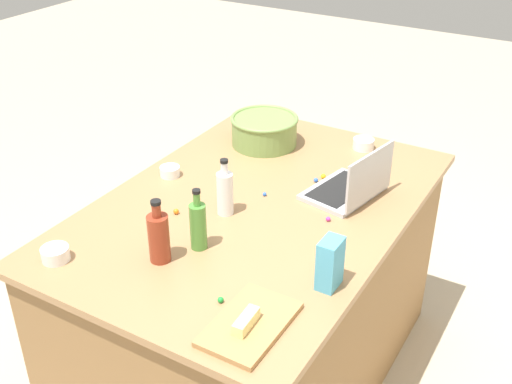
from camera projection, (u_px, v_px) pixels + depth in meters
The scene contains 20 objects.
ground_plane at pixel (256, 373), 2.89m from camera, with size 12.00×12.00×0.00m, color #B7A88E.
island_counter at pixel (256, 295), 2.67m from camera, with size 1.62×1.10×0.90m.
laptop at pixel (351, 187), 2.47m from camera, with size 0.35×0.28×0.22m.
mixing_bowl_large at pixel (264, 130), 2.88m from camera, with size 0.31×0.31×0.13m.
bottle_olive at pixel (198, 225), 2.15m from camera, with size 0.06×0.06×0.23m.
bottle_vinegar at pixel (225, 192), 2.34m from camera, with size 0.06×0.06×0.22m.
bottle_soy at pixel (159, 237), 2.08m from camera, with size 0.07×0.07×0.23m.
cutting_board at pixel (250, 324), 1.84m from camera, with size 0.31×0.19×0.02m, color #AD7F4C.
butter_stick_left at pixel (246, 321), 1.81m from camera, with size 0.11×0.04×0.04m, color #F4E58C.
ramekin_small at pixel (170, 171), 2.63m from camera, with size 0.08×0.08×0.04m, color white.
ramekin_medium at pixel (55, 254), 2.12m from camera, with size 0.09×0.09×0.05m, color white.
ramekin_wide at pixel (363, 144), 2.86m from camera, with size 0.09×0.09×0.05m, color white.
candy_bag at pixel (330, 264), 1.96m from camera, with size 0.09×0.06×0.17m, color #4CA5CC.
candy_0 at pixel (176, 211), 2.38m from camera, with size 0.02×0.02×0.02m, color orange.
candy_1 at pixel (221, 300), 1.93m from camera, with size 0.02×0.02×0.02m, color green.
candy_2 at pixel (316, 180), 2.59m from camera, with size 0.02×0.02×0.02m, color blue.
candy_3 at pixel (333, 247), 2.18m from camera, with size 0.02×0.02×0.02m, color blue.
candy_5 at pixel (264, 194), 2.49m from camera, with size 0.02×0.02×0.02m, color blue.
candy_7 at pixel (323, 176), 2.62m from camera, with size 0.02×0.02×0.02m, color yellow.
candy_8 at pixel (328, 219), 2.33m from camera, with size 0.02×0.02×0.02m, color #CC3399.
Camera 1 is at (1.81, 1.07, 2.15)m, focal length 44.60 mm.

